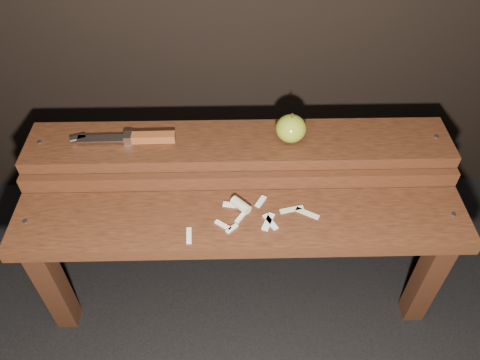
{
  "coord_description": "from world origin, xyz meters",
  "views": [
    {
      "loc": [
        -0.02,
        -0.83,
        1.36
      ],
      "look_at": [
        0.0,
        0.06,
        0.45
      ],
      "focal_mm": 35.0,
      "sensor_mm": 36.0,
      "label": 1
    }
  ],
  "objects_px": {
    "bench_rear_tier": "(239,163)",
    "knife": "(140,138)",
    "apple": "(291,128)",
    "bench_front_tier": "(241,237)"
  },
  "relations": [
    {
      "from": "knife",
      "to": "bench_rear_tier",
      "type": "bearing_deg",
      "value": -1.03
    },
    {
      "from": "bench_rear_tier",
      "to": "apple",
      "type": "height_order",
      "value": "apple"
    },
    {
      "from": "bench_rear_tier",
      "to": "apple",
      "type": "distance_m",
      "value": 0.19
    },
    {
      "from": "bench_rear_tier",
      "to": "apple",
      "type": "xyz_separation_m",
      "value": [
        0.14,
        0.0,
        0.12
      ]
    },
    {
      "from": "bench_rear_tier",
      "to": "knife",
      "type": "xyz_separation_m",
      "value": [
        -0.28,
        0.0,
        0.1
      ]
    },
    {
      "from": "bench_front_tier",
      "to": "knife",
      "type": "height_order",
      "value": "knife"
    },
    {
      "from": "bench_rear_tier",
      "to": "knife",
      "type": "height_order",
      "value": "knife"
    },
    {
      "from": "bench_front_tier",
      "to": "knife",
      "type": "bearing_deg",
      "value": 140.09
    },
    {
      "from": "bench_front_tier",
      "to": "bench_rear_tier",
      "type": "bearing_deg",
      "value": 90.0
    },
    {
      "from": "bench_front_tier",
      "to": "apple",
      "type": "bearing_deg",
      "value": 58.19
    }
  ]
}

